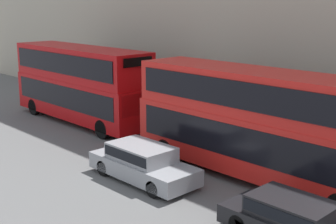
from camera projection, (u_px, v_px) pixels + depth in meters
bus_leading at (260, 121)px, 18.20m from camera, size 2.59×11.41×4.36m
bus_second_in_queue at (81, 81)px, 26.99m from camera, size 2.59×10.44×4.40m
car_dark_sedan at (293, 219)px, 13.70m from camera, size 1.79×4.41×1.32m
car_hatchback at (142, 162)px, 18.46m from camera, size 1.88×4.78×1.43m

